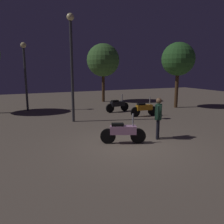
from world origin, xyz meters
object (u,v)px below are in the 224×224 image
at_px(motorcycle_pink_foreground, 123,132).
at_px(streetlamp_far, 72,55).
at_px(motorcycle_black_parked_left, 117,105).
at_px(streetlamp_near, 25,67).
at_px(motorcycle_orange_parked_right, 144,109).
at_px(person_rider_beside, 158,115).

bearing_deg(motorcycle_pink_foreground, streetlamp_far, 122.62).
relative_size(motorcycle_black_parked_left, streetlamp_near, 0.38).
relative_size(motorcycle_pink_foreground, motorcycle_orange_parked_right, 0.95).
bearing_deg(motorcycle_black_parked_left, person_rider_beside, -107.03).
xyz_separation_m(motorcycle_pink_foreground, motorcycle_black_parked_left, (2.48, 5.78, 0.00)).
bearing_deg(motorcycle_orange_parked_right, motorcycle_black_parked_left, 119.20).
xyz_separation_m(motorcycle_black_parked_left, motorcycle_orange_parked_right, (0.83, -1.85, 0.00)).
height_order(streetlamp_near, streetlamp_far, streetlamp_far).
bearing_deg(person_rider_beside, motorcycle_pink_foreground, -141.63).
relative_size(motorcycle_orange_parked_right, streetlamp_near, 0.38).
relative_size(motorcycle_pink_foreground, motorcycle_black_parked_left, 0.95).
bearing_deg(streetlamp_near, motorcycle_black_parked_left, -27.57).
bearing_deg(streetlamp_far, motorcycle_orange_parked_right, -4.03).
distance_m(streetlamp_near, streetlamp_far, 4.75).
distance_m(motorcycle_black_parked_left, streetlamp_far, 4.63).
bearing_deg(person_rider_beside, motorcycle_orange_parked_right, 104.72).
bearing_deg(person_rider_beside, streetlamp_far, 157.51).
xyz_separation_m(motorcycle_orange_parked_right, person_rider_beside, (-1.81, -3.95, 0.51)).
relative_size(motorcycle_black_parked_left, motorcycle_orange_parked_right, 1.00).
xyz_separation_m(motorcycle_black_parked_left, streetlamp_near, (-5.22, 2.72, 2.36)).
height_order(motorcycle_black_parked_left, motorcycle_orange_parked_right, same).
xyz_separation_m(motorcycle_pink_foreground, motorcycle_orange_parked_right, (3.31, 3.92, 0.00)).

